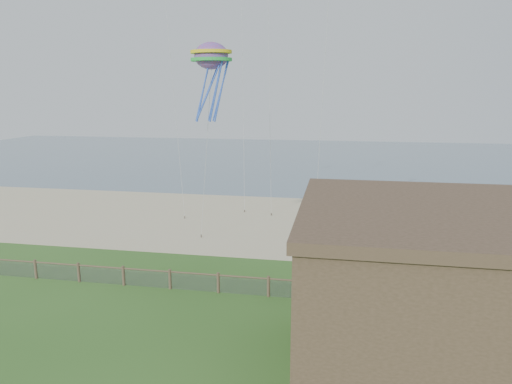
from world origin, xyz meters
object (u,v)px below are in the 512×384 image
picnic_table (364,306)px  chainlink_fence (218,284)px  octopus_kite (212,79)px  motel (501,310)px

picnic_table → chainlink_fence: bearing=152.6°
picnic_table → octopus_kite: octopus_kite is taller
picnic_table → motel: bearing=-72.8°
chainlink_fence → octopus_kite: bearing=106.9°
chainlink_fence → motel: size_ratio=2.41×
motel → picnic_table: (-4.66, 6.00, -3.17)m
chainlink_fence → picnic_table: chainlink_fence is taller
motel → octopus_kite: size_ratio=2.50×
motel → chainlink_fence: bearing=151.7°
motel → picnic_table: bearing=127.8°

